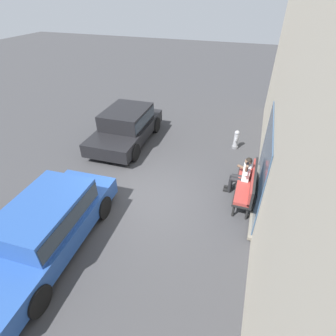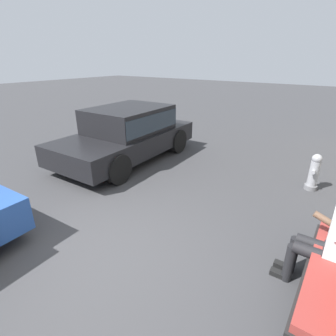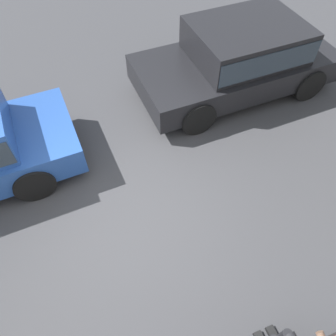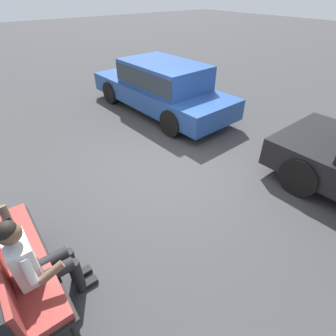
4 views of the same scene
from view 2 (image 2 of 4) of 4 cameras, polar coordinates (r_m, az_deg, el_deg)
ground_plane at (r=4.13m, az=-15.90°, el=-18.23°), size 60.00×60.00×0.00m
person_on_phone at (r=3.63m, az=31.37°, el=-13.02°), size 0.73×0.74×1.37m
parked_car_near at (r=7.35m, az=-8.81°, el=7.92°), size 4.19×2.11×1.43m
fire_hydrant at (r=6.40m, az=29.15°, el=-0.90°), size 0.38×0.26×0.81m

